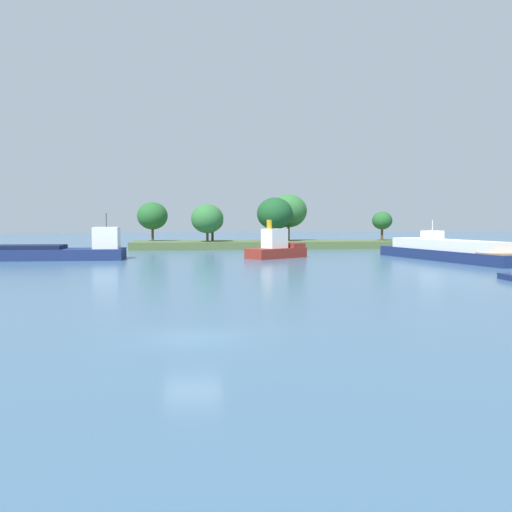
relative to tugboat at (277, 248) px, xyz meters
The scene contains 4 objects.
ground_plane 51.54m from the tugboat, 103.31° to the right, with size 400.00×400.00×0.00m, color #3D607F.
treeline_island 26.07m from the tugboat, 86.53° to the left, with size 51.98×11.69×9.80m.
tugboat is the anchor object (origin of this frame).
white_riverboat 21.93m from the tugboat, 18.52° to the right, with size 9.46×24.67×5.13m.
Camera 1 is at (-0.24, -24.68, 5.25)m, focal length 39.53 mm.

